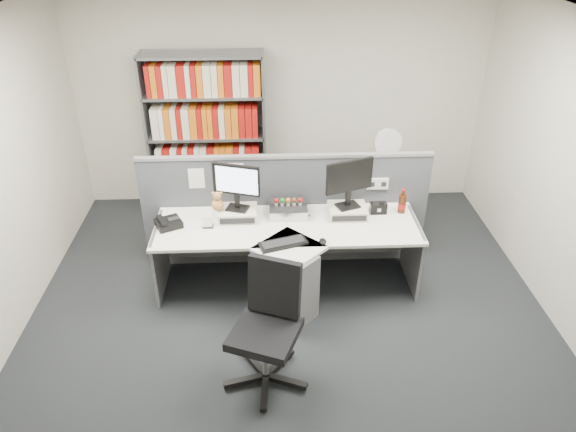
{
  "coord_description": "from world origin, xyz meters",
  "views": [
    {
      "loc": [
        -0.19,
        -3.69,
        3.48
      ],
      "look_at": [
        0.0,
        0.65,
        0.92
      ],
      "focal_mm": 33.68,
      "sensor_mm": 36.0,
      "label": 1
    }
  ],
  "objects_px": {
    "desk": "(288,260)",
    "keyboard": "(283,243)",
    "desk_phone": "(168,223)",
    "office_chair": "(268,322)",
    "monitor_left": "(236,183)",
    "filing_cabinet": "(382,198)",
    "shelving_unit": "(207,139)",
    "monitor_right": "(349,180)",
    "speaker": "(378,208)",
    "mouse": "(323,241)",
    "desktop_pc": "(288,209)",
    "desk_calendar": "(208,222)",
    "desk_fan": "(387,145)",
    "cola_bottle": "(402,204)"
  },
  "relations": [
    {
      "from": "monitor_left",
      "to": "mouse",
      "type": "xyz_separation_m",
      "value": [
        0.8,
        -0.5,
        -0.37
      ]
    },
    {
      "from": "monitor_left",
      "to": "speaker",
      "type": "height_order",
      "value": "monitor_left"
    },
    {
      "from": "cola_bottle",
      "to": "shelving_unit",
      "type": "relative_size",
      "value": 0.13
    },
    {
      "from": "desk_fan",
      "to": "desktop_pc",
      "type": "bearing_deg",
      "value": -141.16
    },
    {
      "from": "desktop_pc",
      "to": "desk_calendar",
      "type": "distance_m",
      "value": 0.83
    },
    {
      "from": "speaker",
      "to": "desk_fan",
      "type": "relative_size",
      "value": 0.31
    },
    {
      "from": "keyboard",
      "to": "cola_bottle",
      "type": "xyz_separation_m",
      "value": [
        1.23,
        0.55,
        0.08
      ]
    },
    {
      "from": "desktop_pc",
      "to": "desk_fan",
      "type": "relative_size",
      "value": 0.7
    },
    {
      "from": "filing_cabinet",
      "to": "desk_phone",
      "type": "bearing_deg",
      "value": -154.0
    },
    {
      "from": "monitor_left",
      "to": "office_chair",
      "type": "xyz_separation_m",
      "value": [
        0.28,
        -1.39,
        -0.54
      ]
    },
    {
      "from": "desk_calendar",
      "to": "cola_bottle",
      "type": "relative_size",
      "value": 0.47
    },
    {
      "from": "speaker",
      "to": "monitor_left",
      "type": "bearing_deg",
      "value": -178.48
    },
    {
      "from": "desk_phone",
      "to": "keyboard",
      "type": "bearing_deg",
      "value": -18.58
    },
    {
      "from": "keyboard",
      "to": "speaker",
      "type": "relative_size",
      "value": 2.86
    },
    {
      "from": "desk_calendar",
      "to": "desk_phone",
      "type": "bearing_deg",
      "value": 175.41
    },
    {
      "from": "desk",
      "to": "desk_phone",
      "type": "bearing_deg",
      "value": 168.0
    },
    {
      "from": "monitor_right",
      "to": "desk_phone",
      "type": "height_order",
      "value": "monitor_right"
    },
    {
      "from": "cola_bottle",
      "to": "filing_cabinet",
      "type": "height_order",
      "value": "cola_bottle"
    },
    {
      "from": "desk",
      "to": "office_chair",
      "type": "xyz_separation_m",
      "value": [
        -0.2,
        -1.01,
        0.11
      ]
    },
    {
      "from": "desk",
      "to": "desk_fan",
      "type": "distance_m",
      "value": 1.93
    },
    {
      "from": "keyboard",
      "to": "desk_fan",
      "type": "xyz_separation_m",
      "value": [
        1.25,
        1.52,
        0.31
      ]
    },
    {
      "from": "monitor_left",
      "to": "mouse",
      "type": "relative_size",
      "value": 4.53
    },
    {
      "from": "keyboard",
      "to": "shelving_unit",
      "type": "bearing_deg",
      "value": 113.21
    },
    {
      "from": "desk",
      "to": "office_chair",
      "type": "bearing_deg",
      "value": -101.41
    },
    {
      "from": "monitor_left",
      "to": "keyboard",
      "type": "relative_size",
      "value": 1.01
    },
    {
      "from": "desktop_pc",
      "to": "office_chair",
      "type": "distance_m",
      "value": 1.49
    },
    {
      "from": "keyboard",
      "to": "desk_phone",
      "type": "bearing_deg",
      "value": 161.42
    },
    {
      "from": "cola_bottle",
      "to": "desk_fan",
      "type": "bearing_deg",
      "value": 88.42
    },
    {
      "from": "monitor_right",
      "to": "speaker",
      "type": "distance_m",
      "value": 0.47
    },
    {
      "from": "monitor_right",
      "to": "speaker",
      "type": "relative_size",
      "value": 3.02
    },
    {
      "from": "desktop_pc",
      "to": "desk_phone",
      "type": "xyz_separation_m",
      "value": [
        -1.18,
        -0.2,
        -0.01
      ]
    },
    {
      "from": "desktop_pc",
      "to": "filing_cabinet",
      "type": "xyz_separation_m",
      "value": [
        1.18,
        0.95,
        -0.42
      ]
    },
    {
      "from": "desk_fan",
      "to": "desk",
      "type": "bearing_deg",
      "value": -130.62
    },
    {
      "from": "keyboard",
      "to": "monitor_left",
      "type": "bearing_deg",
      "value": 130.42
    },
    {
      "from": "speaker",
      "to": "shelving_unit",
      "type": "relative_size",
      "value": 0.08
    },
    {
      "from": "desktop_pc",
      "to": "monitor_left",
      "type": "bearing_deg",
      "value": -172.75
    },
    {
      "from": "desktop_pc",
      "to": "office_chair",
      "type": "height_order",
      "value": "office_chair"
    },
    {
      "from": "shelving_unit",
      "to": "filing_cabinet",
      "type": "relative_size",
      "value": 2.86
    },
    {
      "from": "filing_cabinet",
      "to": "keyboard",
      "type": "bearing_deg",
      "value": -129.41
    },
    {
      "from": "desk_phone",
      "to": "desk_calendar",
      "type": "relative_size",
      "value": 2.49
    },
    {
      "from": "desk",
      "to": "desktop_pc",
      "type": "distance_m",
      "value": 0.55
    },
    {
      "from": "mouse",
      "to": "office_chair",
      "type": "distance_m",
      "value": 1.04
    },
    {
      "from": "desk",
      "to": "desktop_pc",
      "type": "xyz_separation_m",
      "value": [
        0.02,
        0.45,
        0.31
      ]
    },
    {
      "from": "monitor_left",
      "to": "monitor_right",
      "type": "relative_size",
      "value": 0.96
    },
    {
      "from": "desk",
      "to": "keyboard",
      "type": "xyz_separation_m",
      "value": [
        -0.05,
        -0.13,
        0.28
      ]
    },
    {
      "from": "desktop_pc",
      "to": "speaker",
      "type": "height_order",
      "value": "speaker"
    },
    {
      "from": "monitor_left",
      "to": "desktop_pc",
      "type": "bearing_deg",
      "value": 7.25
    },
    {
      "from": "desk_phone",
      "to": "office_chair",
      "type": "height_order",
      "value": "office_chair"
    },
    {
      "from": "desk",
      "to": "desk_phone",
      "type": "relative_size",
      "value": 8.54
    },
    {
      "from": "desk_phone",
      "to": "office_chair",
      "type": "bearing_deg",
      "value": -52.56
    }
  ]
}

